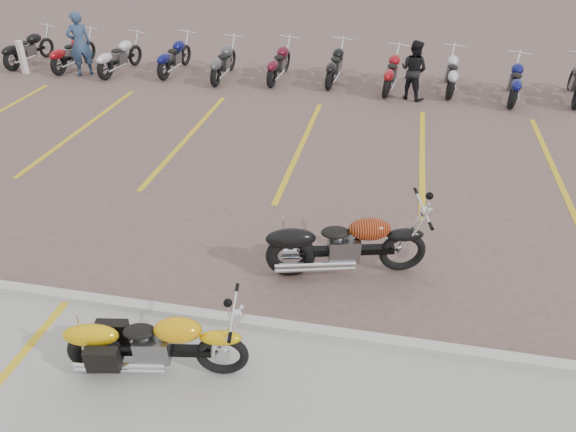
% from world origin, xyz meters
% --- Properties ---
extents(ground, '(100.00, 100.00, 0.00)m').
position_xyz_m(ground, '(0.00, 0.00, 0.00)').
color(ground, brown).
rests_on(ground, ground).
extents(curb, '(60.00, 0.18, 0.12)m').
position_xyz_m(curb, '(0.00, -2.00, 0.06)').
color(curb, '#ADAAA3').
rests_on(curb, ground).
extents(parking_stripes, '(38.00, 5.50, 0.01)m').
position_xyz_m(parking_stripes, '(0.00, 4.00, 0.00)').
color(parking_stripes, gold).
rests_on(parking_stripes, ground).
extents(yellow_cruiser, '(2.18, 0.53, 0.90)m').
position_xyz_m(yellow_cruiser, '(-0.49, -3.03, 0.45)').
color(yellow_cruiser, black).
rests_on(yellow_cruiser, ground).
extents(flame_cruiser, '(2.39, 0.78, 1.00)m').
position_xyz_m(flame_cruiser, '(1.47, -0.55, 0.50)').
color(flame_cruiser, black).
rests_on(flame_cruiser, ground).
extents(person_a, '(0.82, 0.79, 1.89)m').
position_xyz_m(person_a, '(-7.51, 7.92, 0.94)').
color(person_a, navy).
rests_on(person_a, ground).
extents(person_b, '(0.96, 0.90, 1.58)m').
position_xyz_m(person_b, '(2.37, 7.76, 0.79)').
color(person_b, black).
rests_on(person_b, ground).
extents(bollard, '(0.19, 0.19, 1.00)m').
position_xyz_m(bollard, '(-9.39, 7.67, 0.50)').
color(bollard, silver).
rests_on(bollard, ground).
extents(bg_bike_row, '(17.30, 2.05, 1.10)m').
position_xyz_m(bg_bike_row, '(-1.56, 8.54, 0.55)').
color(bg_bike_row, black).
rests_on(bg_bike_row, ground).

